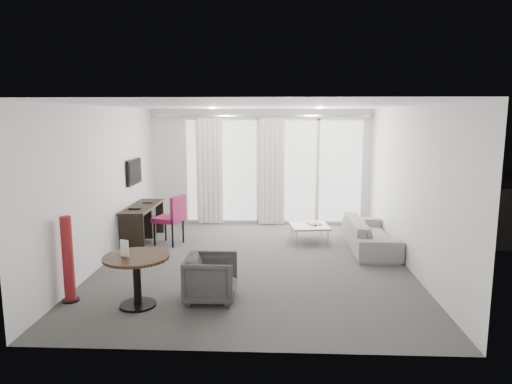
{
  "coord_description": "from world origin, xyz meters",
  "views": [
    {
      "loc": [
        0.35,
        -7.4,
        2.41
      ],
      "look_at": [
        0.0,
        0.6,
        1.1
      ],
      "focal_mm": 32.0,
      "sensor_mm": 36.0,
      "label": 1
    }
  ],
  "objects_px": {
    "desk_chair": "(169,220)",
    "tub_armchair": "(211,278)",
    "desk": "(143,224)",
    "red_lamp": "(68,259)",
    "coffee_table": "(309,233)",
    "rattan_chair_a": "(307,197)",
    "round_table": "(137,281)",
    "sofa": "(370,234)",
    "rattan_chair_b": "(325,191)"
  },
  "relations": [
    {
      "from": "coffee_table",
      "to": "rattan_chair_b",
      "type": "bearing_deg",
      "value": 79.49
    },
    {
      "from": "red_lamp",
      "to": "rattan_chair_b",
      "type": "xyz_separation_m",
      "value": [
        4.09,
        6.92,
        -0.17
      ]
    },
    {
      "from": "desk",
      "to": "tub_armchair",
      "type": "xyz_separation_m",
      "value": [
        1.74,
        -2.84,
        -0.05
      ]
    },
    {
      "from": "desk",
      "to": "rattan_chair_a",
      "type": "distance_m",
      "value": 4.34
    },
    {
      "from": "sofa",
      "to": "rattan_chair_b",
      "type": "height_order",
      "value": "rattan_chair_b"
    },
    {
      "from": "rattan_chair_a",
      "to": "rattan_chair_b",
      "type": "xyz_separation_m",
      "value": [
        0.58,
        1.26,
        -0.04
      ]
    },
    {
      "from": "red_lamp",
      "to": "tub_armchair",
      "type": "xyz_separation_m",
      "value": [
        1.87,
        0.11,
        -0.27
      ]
    },
    {
      "from": "rattan_chair_a",
      "to": "round_table",
      "type": "bearing_deg",
      "value": -102.59
    },
    {
      "from": "tub_armchair",
      "to": "sofa",
      "type": "xyz_separation_m",
      "value": [
        2.6,
        2.52,
        -0.02
      ]
    },
    {
      "from": "desk",
      "to": "sofa",
      "type": "relative_size",
      "value": 0.79
    },
    {
      "from": "desk_chair",
      "to": "red_lamp",
      "type": "bearing_deg",
      "value": -85.24
    },
    {
      "from": "desk_chair",
      "to": "sofa",
      "type": "distance_m",
      "value": 3.81
    },
    {
      "from": "coffee_table",
      "to": "rattan_chair_a",
      "type": "height_order",
      "value": "rattan_chair_a"
    },
    {
      "from": "tub_armchair",
      "to": "coffee_table",
      "type": "bearing_deg",
      "value": -26.53
    },
    {
      "from": "coffee_table",
      "to": "rattan_chair_b",
      "type": "xyz_separation_m",
      "value": [
        0.7,
        3.8,
        0.24
      ]
    },
    {
      "from": "desk",
      "to": "rattan_chair_a",
      "type": "bearing_deg",
      "value": 38.66
    },
    {
      "from": "rattan_chair_a",
      "to": "coffee_table",
      "type": "bearing_deg",
      "value": -81.53
    },
    {
      "from": "tub_armchair",
      "to": "rattan_chair_b",
      "type": "bearing_deg",
      "value": -17.86
    },
    {
      "from": "coffee_table",
      "to": "round_table",
      "type": "bearing_deg",
      "value": -126.96
    },
    {
      "from": "rattan_chair_a",
      "to": "rattan_chair_b",
      "type": "height_order",
      "value": "rattan_chair_a"
    },
    {
      "from": "desk_chair",
      "to": "desk",
      "type": "bearing_deg",
      "value": -176.82
    },
    {
      "from": "desk_chair",
      "to": "tub_armchair",
      "type": "bearing_deg",
      "value": -47.83
    },
    {
      "from": "red_lamp",
      "to": "coffee_table",
      "type": "bearing_deg",
      "value": 42.69
    },
    {
      "from": "desk_chair",
      "to": "round_table",
      "type": "height_order",
      "value": "desk_chair"
    },
    {
      "from": "sofa",
      "to": "rattan_chair_a",
      "type": "relative_size",
      "value": 2.18
    },
    {
      "from": "desk_chair",
      "to": "tub_armchair",
      "type": "relative_size",
      "value": 1.43
    },
    {
      "from": "round_table",
      "to": "tub_armchair",
      "type": "distance_m",
      "value": 0.95
    },
    {
      "from": "desk",
      "to": "red_lamp",
      "type": "distance_m",
      "value": 2.96
    },
    {
      "from": "rattan_chair_a",
      "to": "desk",
      "type": "bearing_deg",
      "value": -129.99
    },
    {
      "from": "desk",
      "to": "tub_armchair",
      "type": "height_order",
      "value": "desk"
    },
    {
      "from": "round_table",
      "to": "coffee_table",
      "type": "distance_m",
      "value": 4.06
    },
    {
      "from": "tub_armchair",
      "to": "rattan_chair_b",
      "type": "height_order",
      "value": "rattan_chair_b"
    },
    {
      "from": "tub_armchair",
      "to": "desk",
      "type": "bearing_deg",
      "value": 31.75
    },
    {
      "from": "round_table",
      "to": "rattan_chair_a",
      "type": "xyz_separation_m",
      "value": [
        2.56,
        5.78,
        0.11
      ]
    },
    {
      "from": "round_table",
      "to": "sofa",
      "type": "bearing_deg",
      "value": 38.03
    },
    {
      "from": "tub_armchair",
      "to": "desk_chair",
      "type": "bearing_deg",
      "value": 24.17
    },
    {
      "from": "desk_chair",
      "to": "rattan_chair_a",
      "type": "xyz_separation_m",
      "value": [
        2.84,
        2.86,
        -0.04
      ]
    },
    {
      "from": "desk",
      "to": "red_lamp",
      "type": "bearing_deg",
      "value": -92.39
    },
    {
      "from": "desk",
      "to": "desk_chair",
      "type": "bearing_deg",
      "value": -15.02
    },
    {
      "from": "round_table",
      "to": "sofa",
      "type": "height_order",
      "value": "round_table"
    },
    {
      "from": "desk_chair",
      "to": "red_lamp",
      "type": "height_order",
      "value": "red_lamp"
    },
    {
      "from": "desk_chair",
      "to": "tub_armchair",
      "type": "height_order",
      "value": "desk_chair"
    },
    {
      "from": "rattan_chair_a",
      "to": "rattan_chair_b",
      "type": "bearing_deg",
      "value": 76.72
    },
    {
      "from": "sofa",
      "to": "desk",
      "type": "bearing_deg",
      "value": 85.87
    },
    {
      "from": "desk",
      "to": "desk_chair",
      "type": "distance_m",
      "value": 0.58
    },
    {
      "from": "tub_armchair",
      "to": "coffee_table",
      "type": "xyz_separation_m",
      "value": [
        1.52,
        3.01,
        -0.14
      ]
    },
    {
      "from": "coffee_table",
      "to": "rattan_chair_b",
      "type": "distance_m",
      "value": 3.87
    },
    {
      "from": "coffee_table",
      "to": "desk_chair",
      "type": "bearing_deg",
      "value": -173.32
    },
    {
      "from": "desk_chair",
      "to": "rattan_chair_a",
      "type": "relative_size",
      "value": 1.08
    },
    {
      "from": "round_table",
      "to": "rattan_chair_b",
      "type": "relative_size",
      "value": 1.03
    }
  ]
}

